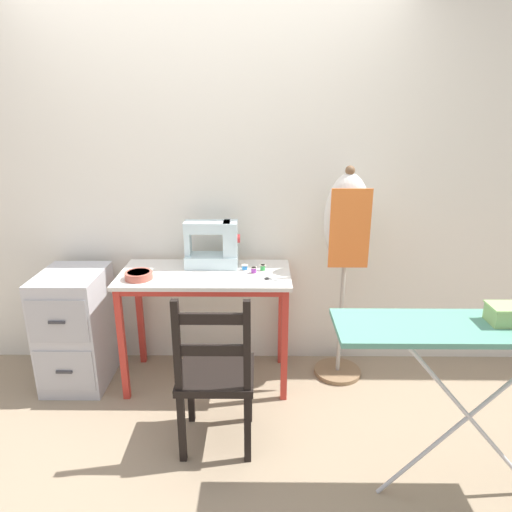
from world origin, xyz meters
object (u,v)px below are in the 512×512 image
Objects in this scene: thread_spool_far_edge at (263,268)px; thread_spool_mid_table at (254,270)px; filing_cabinet at (77,328)px; scissors at (271,279)px; sewing_machine at (215,246)px; fabric_bowl at (139,275)px; thread_spool_near_machine at (245,267)px; dress_form at (346,234)px; ironing_board at (483,336)px; wooden_chair at (216,376)px.

thread_spool_mid_table is at bearing -139.99° from thread_spool_far_edge.
scissors is at bearing -4.77° from filing_cabinet.
sewing_machine reaches higher than scissors.
fabric_bowl reaches higher than thread_spool_near_machine.
thread_spool_mid_table is 0.07m from thread_spool_far_edge.
thread_spool_near_machine is at bearing 134.91° from thread_spool_mid_table.
thread_spool_far_edge is at bearing 11.70° from fabric_bowl.
fabric_bowl is 1.31m from dress_form.
fabric_bowl is 0.64m from filing_cabinet.
thread_spool_mid_table is (0.06, -0.06, 0.00)m from thread_spool_near_machine.
ironing_board is at bearing -44.12° from thread_spool_near_machine.
sewing_machine is 0.85m from dress_form.
thread_spool_mid_table is (0.25, -0.13, -0.12)m from sewing_machine.
filing_cabinet is (-1.11, -0.07, -0.41)m from thread_spool_near_machine.
dress_form reaches higher than thread_spool_far_edge.
thread_spool_far_edge is (0.76, 0.16, -0.01)m from fabric_bowl.
thread_spool_far_edge is at bearing -176.93° from dress_form.
sewing_machine is at bearing 165.97° from thread_spool_far_edge.
ironing_board is (1.18, -0.34, 0.42)m from wooden_chair.
thread_spool_mid_table is at bearing -26.31° from sewing_machine.
fabric_bowl is 4.29× the size of thread_spool_far_edge.
thread_spool_near_machine is 1.02× the size of thread_spool_mid_table.
wooden_chair is at bearing -45.30° from fabric_bowl.
dress_form is at bearing 3.07° from thread_spool_far_edge.
dress_form is (0.78, 0.70, 0.58)m from wooden_chair.
ironing_board is (1.05, -1.02, 0.06)m from thread_spool_near_machine.
ironing_board is at bearing -44.06° from thread_spool_mid_table.
dress_form is at bearing 7.45° from thread_spool_mid_table.
ironing_board is (0.93, -1.01, 0.05)m from thread_spool_far_edge.
fabric_bowl is at bearing -171.79° from dress_form.
sewing_machine is 0.46m from scissors.
fabric_bowl is 4.03× the size of thread_spool_mid_table.
filing_cabinet is (-0.98, 0.62, -0.04)m from wooden_chair.
dress_form is 1.14× the size of ironing_board.
dress_form reaches higher than filing_cabinet.
fabric_bowl reaches higher than thread_spool_far_edge.
dress_form is (0.47, 0.19, 0.23)m from scissors.
thread_spool_mid_table reaches higher than filing_cabinet.
fabric_bowl is (-0.45, -0.23, -0.12)m from sewing_machine.
fabric_bowl is at bearing -168.30° from thread_spool_far_edge.
thread_spool_near_machine is 0.03× the size of ironing_board.
ironing_board is at bearing -47.17° from thread_spool_far_edge.
sewing_machine is 8.56× the size of thread_spool_mid_table.
sewing_machine is 1.07m from filing_cabinet.
thread_spool_far_edge is 0.03× the size of dress_form.
sewing_machine is 2.73× the size of scissors.
wooden_chair is (0.06, -0.75, -0.49)m from sewing_machine.
thread_spool_mid_table is (0.70, 0.11, -0.00)m from fabric_bowl.
thread_spool_mid_table is 0.03× the size of dress_form.
sewing_machine is 0.28× the size of ironing_board.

